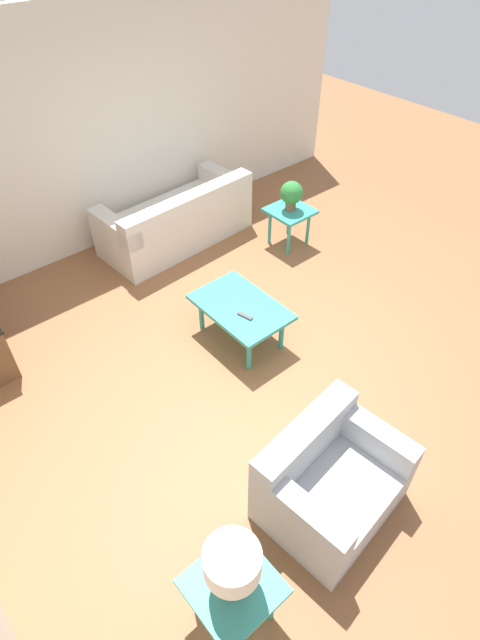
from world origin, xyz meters
The scene contains 10 objects.
ground_plane centered at (0.00, 0.00, 0.00)m, with size 14.00×14.00×0.00m, color #8E5B38.
wall_right centered at (3.06, 0.00, 1.35)m, with size 0.12×7.20×2.70m.
sofa centered at (2.38, -0.40, 0.30)m, with size 0.94×1.94×0.76m.
armchair centered at (-1.27, 0.84, 0.30)m, with size 0.87×1.06×0.75m.
coffee_table centered at (0.51, 0.15, 0.38)m, with size 0.96×0.63×0.43m.
side_table_plant centered at (1.43, -1.44, 0.41)m, with size 0.51×0.51×0.49m.
side_table_lamp centered at (-1.42, 1.86, 0.41)m, with size 0.51×0.51×0.49m.
potted_plant centered at (1.43, -1.44, 0.70)m, with size 0.28×0.28×0.36m.
table_lamp centered at (-1.42, 1.86, 0.77)m, with size 0.33×0.33×0.43m.
remote_control centered at (0.36, 0.23, 0.44)m, with size 0.16×0.08×0.02m.
Camera 1 is at (-2.29, 2.55, 3.62)m, focal length 28.00 mm.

